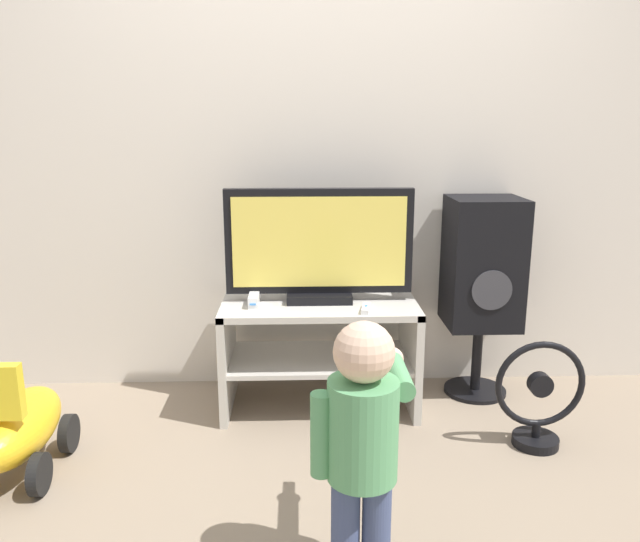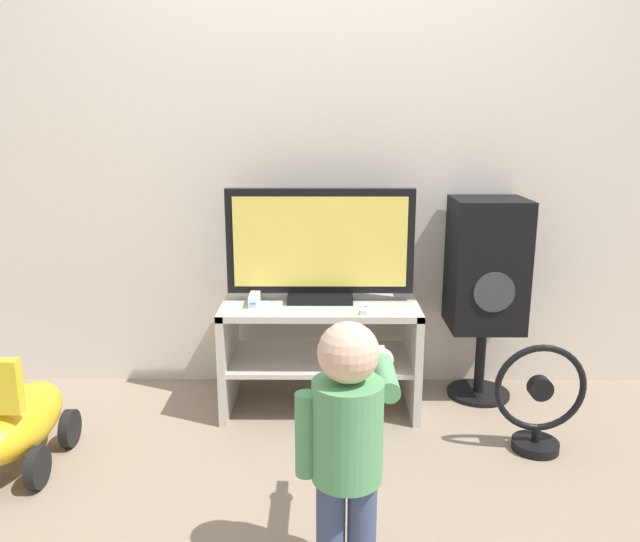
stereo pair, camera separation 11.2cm
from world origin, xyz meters
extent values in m
plane|color=gray|center=(0.00, 0.00, 0.00)|extent=(16.00, 16.00, 0.00)
cube|color=silver|center=(0.00, 0.57, 1.30)|extent=(10.00, 0.06, 2.60)
cube|color=beige|center=(0.00, 0.24, 0.51)|extent=(0.92, 0.49, 0.03)
cube|color=beige|center=(0.00, 0.24, 0.24)|extent=(0.88, 0.45, 0.02)
cube|color=beige|center=(-0.44, 0.24, 0.26)|extent=(0.04, 0.49, 0.53)
cube|color=beige|center=(0.44, 0.24, 0.26)|extent=(0.04, 0.49, 0.53)
cube|color=black|center=(0.00, 0.27, 0.55)|extent=(0.31, 0.20, 0.04)
cube|color=black|center=(0.00, 0.27, 0.81)|extent=(0.87, 0.05, 0.49)
cube|color=#F2D859|center=(0.00, 0.24, 0.81)|extent=(0.80, 0.01, 0.42)
cube|color=white|center=(-0.30, 0.22, 0.55)|extent=(0.05, 0.20, 0.05)
cube|color=#3F8CE5|center=(-0.30, 0.12, 0.55)|extent=(0.03, 0.00, 0.01)
cube|color=white|center=(0.21, 0.09, 0.54)|extent=(0.06, 0.13, 0.02)
cylinder|color=#337FD8|center=(0.21, 0.09, 0.55)|extent=(0.01, 0.01, 0.00)
cylinder|color=#3F4C72|center=(0.04, -0.94, 0.17)|extent=(0.09, 0.09, 0.34)
cylinder|color=#3F4C72|center=(0.13, -0.94, 0.17)|extent=(0.09, 0.09, 0.34)
cylinder|color=#599E66|center=(0.09, -0.94, 0.49)|extent=(0.21, 0.21, 0.31)
sphere|color=beige|center=(0.09, -0.94, 0.73)|extent=(0.18, 0.18, 0.18)
cylinder|color=#599E66|center=(-0.03, -0.94, 0.48)|extent=(0.06, 0.06, 0.26)
cylinder|color=#599E66|center=(0.21, -0.81, 0.61)|extent=(0.06, 0.26, 0.06)
sphere|color=beige|center=(0.21, -0.69, 0.61)|extent=(0.08, 0.08, 0.08)
cube|color=white|center=(0.21, -0.65, 0.61)|extent=(0.03, 0.13, 0.02)
cylinder|color=black|center=(0.81, 0.36, 0.01)|extent=(0.31, 0.31, 0.02)
cylinder|color=black|center=(0.81, 0.36, 0.18)|extent=(0.05, 0.05, 0.37)
cube|color=black|center=(0.81, 0.36, 0.69)|extent=(0.35, 0.33, 0.64)
cylinder|color=#38383D|center=(0.81, 0.19, 0.59)|extent=(0.19, 0.01, 0.19)
cylinder|color=black|center=(0.92, -0.18, 0.02)|extent=(0.20, 0.20, 0.04)
cylinder|color=black|center=(0.92, -0.18, 0.07)|extent=(0.04, 0.04, 0.06)
torus|color=black|center=(0.92, -0.18, 0.28)|extent=(0.39, 0.03, 0.39)
cylinder|color=black|center=(0.92, -0.18, 0.28)|extent=(0.10, 0.05, 0.10)
ellipsoid|color=gold|center=(-1.20, -0.32, 0.20)|extent=(0.26, 0.57, 0.23)
cylinder|color=black|center=(-1.33, -0.16, 0.08)|extent=(0.04, 0.16, 0.16)
cylinder|color=black|center=(-1.07, -0.16, 0.08)|extent=(0.04, 0.16, 0.16)
cylinder|color=black|center=(-1.07, -0.47, 0.08)|extent=(0.04, 0.16, 0.16)
camera|label=1|loc=(-0.10, -2.59, 1.37)|focal=35.00mm
camera|label=2|loc=(0.02, -2.59, 1.37)|focal=35.00mm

